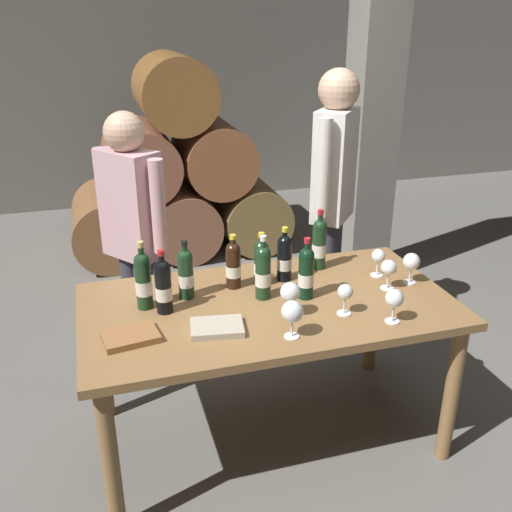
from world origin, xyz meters
name	(u,v)px	position (x,y,z in m)	size (l,w,h in m)	color
ground_plane	(267,433)	(0.00, 0.00, 0.00)	(14.00, 14.00, 0.00)	#66635E
cellar_back_wall	(150,72)	(0.00, 4.20, 1.40)	(10.00, 0.24, 2.80)	slate
barrel_stack	(178,178)	(0.00, 2.60, 0.66)	(1.86, 0.90, 1.69)	brown
stone_pillar	(372,115)	(1.30, 1.60, 1.30)	(0.32, 0.32, 2.60)	slate
dining_table	(268,320)	(0.00, 0.00, 0.67)	(1.70, 0.90, 0.76)	olive
wine_bottle_0	(306,272)	(0.18, 0.00, 0.89)	(0.07, 0.07, 0.30)	black
wine_bottle_1	(284,257)	(0.15, 0.21, 0.88)	(0.07, 0.07, 0.28)	black
wine_bottle_2	(163,286)	(-0.47, 0.05, 0.89)	(0.07, 0.07, 0.30)	black
wine_bottle_3	(143,280)	(-0.55, 0.11, 0.90)	(0.07, 0.07, 0.32)	#19381E
wine_bottle_4	(261,262)	(0.02, 0.19, 0.88)	(0.07, 0.07, 0.27)	#19381E
wine_bottle_5	(263,272)	(-0.01, 0.05, 0.89)	(0.07, 0.07, 0.31)	#19381E
wine_bottle_6	(319,243)	(0.37, 0.29, 0.90)	(0.07, 0.07, 0.32)	#19381E
wine_bottle_7	(186,273)	(-0.35, 0.16, 0.88)	(0.07, 0.07, 0.28)	#19381E
wine_bottle_8	(233,264)	(-0.11, 0.20, 0.88)	(0.07, 0.07, 0.27)	black
wine_glass_0	(290,293)	(0.05, -0.15, 0.87)	(0.09, 0.09, 0.16)	white
wine_glass_1	(345,293)	(0.29, -0.20, 0.86)	(0.07, 0.07, 0.14)	white
wine_glass_2	(378,257)	(0.62, 0.12, 0.86)	(0.07, 0.07, 0.14)	white
wine_glass_3	(411,262)	(0.73, 0.00, 0.87)	(0.08, 0.08, 0.16)	white
wine_glass_4	(293,312)	(0.00, -0.32, 0.88)	(0.09, 0.09, 0.16)	white
wine_glass_5	(394,299)	(0.46, -0.32, 0.87)	(0.08, 0.08, 0.15)	white
wine_glass_6	(389,268)	(0.59, -0.03, 0.87)	(0.08, 0.08, 0.15)	white
tasting_notebook	(217,328)	(-0.28, -0.18, 0.77)	(0.22, 0.16, 0.03)	#B2A893
leather_ledger	(130,337)	(-0.64, -0.15, 0.77)	(0.22, 0.16, 0.03)	#936038
sommelier_presenting	(333,187)	(0.64, 0.75, 1.04)	(0.35, 0.40, 1.72)	#383842
taster_seated_left	(133,228)	(-0.54, 0.72, 0.92)	(0.34, 0.41, 1.54)	#383842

